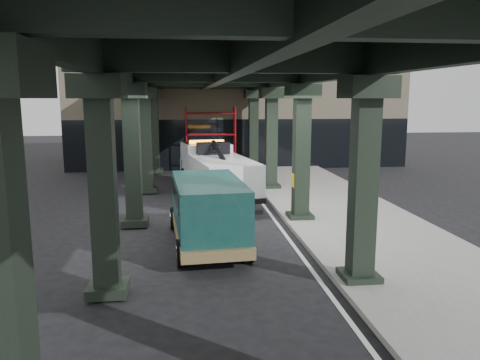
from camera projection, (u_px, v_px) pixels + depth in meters
ground at (236, 240)px, 15.10m from camera, size 90.00×90.00×0.00m
sidewalk at (349, 218)px, 17.56m from camera, size 5.00×40.00×0.15m
lane_stripe at (276, 222)px, 17.26m from camera, size 0.12×38.00×0.01m
viaduct at (218, 70)px, 16.07m from camera, size 7.40×32.00×6.40m
building at (234, 105)px, 34.21m from camera, size 22.00×10.00×8.00m
scaffolding at (211, 137)px, 29.07m from camera, size 3.08×0.88×4.00m
tow_truck at (215, 169)px, 21.69m from camera, size 3.40×8.15×2.60m
towed_van at (207, 210)px, 14.25m from camera, size 2.41×5.35×2.12m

